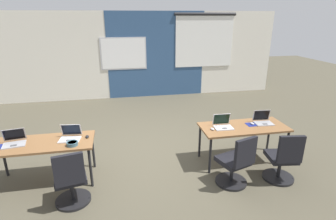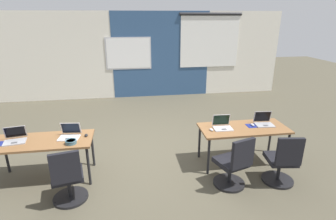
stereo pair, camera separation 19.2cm
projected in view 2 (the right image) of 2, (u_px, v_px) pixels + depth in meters
name	position (u px, v px, depth m)	size (l,w,h in m)	color
ground_plane	(147.00, 153.00, 5.42)	(24.00, 24.00, 0.00)	#4C4738
back_wall_assembly	(137.00, 55.00, 8.85)	(10.00, 0.27, 2.80)	silver
desk_near_left	(43.00, 144.00, 4.38)	(1.60, 0.70, 0.72)	brown
desk_near_right	(243.00, 130.00, 4.89)	(1.60, 0.70, 0.72)	brown
laptop_near_right_inner	(222.00, 125.00, 4.82)	(0.34, 0.29, 0.23)	silver
mouse_near_right_inner	(211.00, 130.00, 4.73)	(0.07, 0.11, 0.03)	#B2B2B7
chair_near_right_inner	(233.00, 166.00, 4.25)	(0.55, 0.61, 0.92)	black
laptop_near_left_inner	(70.00, 134.00, 4.46)	(0.36, 0.33, 0.23)	silver
mouse_near_left_inner	(86.00, 135.00, 4.51)	(0.07, 0.11, 0.03)	black
chair_near_left_inner	(68.00, 180.00, 3.89)	(0.52, 0.57, 0.92)	black
laptop_near_right_end	(264.00, 122.00, 4.98)	(0.35, 0.30, 0.24)	#9E9EA3
mousepad_near_right_end	(252.00, 126.00, 4.93)	(0.22, 0.19, 0.00)	navy
mouse_near_right_end	(253.00, 125.00, 4.93)	(0.06, 0.10, 0.03)	#B2B2B7
chair_near_right_end	(282.00, 164.00, 4.33)	(0.52, 0.57, 0.92)	black
laptop_near_left_end	(15.00, 138.00, 4.32)	(0.38, 0.35, 0.23)	#9E9EA3
snack_bowl	(71.00, 142.00, 4.24)	(0.18, 0.18, 0.06)	#3D6070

